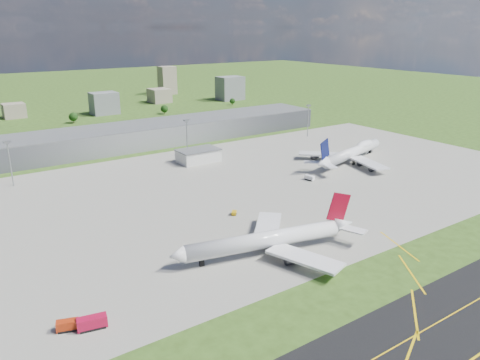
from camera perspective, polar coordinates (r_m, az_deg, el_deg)
ground at (r=349.01m, az=-10.59°, el=3.80°), size 1400.00×1400.00×0.00m
apron at (r=261.65m, az=1.44°, el=-0.71°), size 360.00×190.00×0.08m
terminal at (r=360.74m, az=-11.65°, el=5.42°), size 300.00×42.00×15.00m
ops_building at (r=308.93m, az=-5.10°, el=2.94°), size 26.00×16.00×8.00m
mast_west at (r=285.47m, az=-26.35°, el=2.68°), size 3.50×2.00×25.90m
mast_center at (r=318.52m, az=-6.51°, el=5.90°), size 3.50×2.00×25.90m
mast_east at (r=381.59m, az=8.32°, el=7.85°), size 3.50×2.00×25.90m
airliner_red_twin at (r=183.96m, az=3.75°, el=-7.27°), size 77.58×59.58×21.46m
airliner_blue_quad at (r=317.17m, az=13.51°, el=3.28°), size 81.18×62.50×21.53m
fire_truck at (r=149.82m, az=-17.57°, el=-16.29°), size 9.07×4.90×3.79m
crash_tender at (r=151.41m, az=-20.28°, el=-16.32°), size 6.75×4.55×3.25m
tug_yellow at (r=221.41m, az=-0.71°, el=-4.05°), size 3.95×4.09×1.80m
van_white_near at (r=273.64m, az=8.47°, el=0.25°), size 3.71×6.13×2.87m
van_white_far at (r=339.77m, az=15.12°, el=3.28°), size 4.57×3.50×2.19m
bldg_cw at (r=511.85m, az=-25.84°, el=7.62°), size 20.00×18.00×14.00m
bldg_c at (r=500.78m, az=-16.23°, el=8.97°), size 26.00×20.00×22.00m
bldg_ce at (r=567.25m, az=-9.79°, el=10.11°), size 22.00×24.00×16.00m
bldg_e at (r=579.04m, az=-1.22°, el=11.12°), size 30.00×22.00×28.00m
bldg_tall_e at (r=636.89m, az=-8.86°, el=11.91°), size 20.00×18.00×36.00m
tree_c at (r=461.95m, az=-19.66°, el=7.27°), size 8.10×8.10×9.90m
tree_e at (r=487.85m, az=-9.21°, el=8.57°), size 7.65×7.65×9.35m
tree_far_e at (r=540.45m, az=-0.94°, el=9.60°), size 6.30×6.30×7.70m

